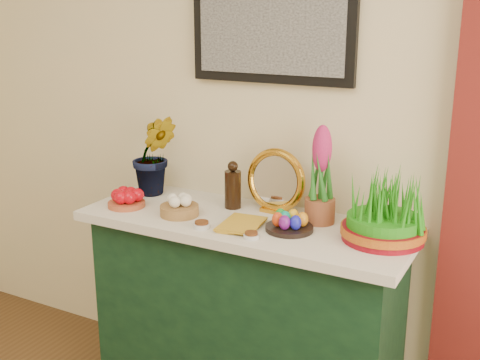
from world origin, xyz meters
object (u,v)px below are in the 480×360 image
(hyacinth_green, at_px, (154,142))
(book, at_px, (224,221))
(mirror, at_px, (276,181))
(sideboard, at_px, (245,318))
(wheatgrass_sabzeh, at_px, (384,211))

(hyacinth_green, distance_m, book, 0.59)
(mirror, bearing_deg, sideboard, -116.02)
(hyacinth_green, relative_size, wheatgrass_sabzeh, 1.56)
(mirror, bearing_deg, hyacinth_green, -176.54)
(hyacinth_green, bearing_deg, wheatgrass_sabzeh, -39.51)
(sideboard, bearing_deg, book, -112.45)
(mirror, distance_m, book, 0.30)
(mirror, xyz_separation_m, book, (-0.11, -0.25, -0.12))
(hyacinth_green, distance_m, mirror, 0.62)
(wheatgrass_sabzeh, bearing_deg, book, -167.35)
(sideboard, bearing_deg, mirror, 63.98)
(sideboard, height_order, book, book)
(sideboard, distance_m, book, 0.49)
(wheatgrass_sabzeh, bearing_deg, sideboard, -176.98)
(book, height_order, wheatgrass_sabzeh, wheatgrass_sabzeh)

